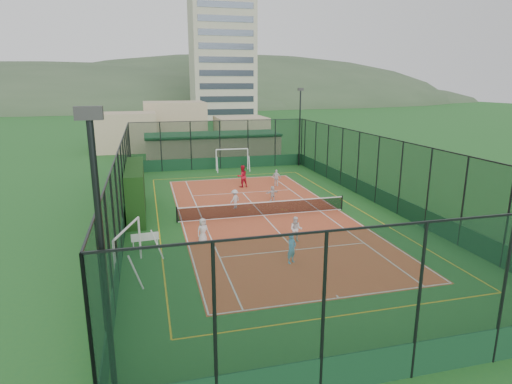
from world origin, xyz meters
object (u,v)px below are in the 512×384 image
(child_near_mid, at_px, (292,248))
(futsal_goal_far, at_px, (232,160))
(clubhouse, at_px, (213,147))
(floodlight_sw, at_px, (105,279))
(child_far_right, at_px, (276,178))
(futsal_goal_near, at_px, (128,250))
(child_near_left, at_px, (203,231))
(child_far_left, at_px, (235,199))
(child_far_back, at_px, (272,193))
(floodlight_ne, at_px, (300,127))
(child_near_right, at_px, (296,229))
(white_bench, at_px, (145,239))
(coach, at_px, (242,176))
(apartment_tower, at_px, (222,57))

(child_near_mid, bearing_deg, futsal_goal_far, 51.95)
(clubhouse, bearing_deg, floodlight_sw, -102.56)
(futsal_goal_far, relative_size, child_far_right, 2.34)
(futsal_goal_near, bearing_deg, child_near_left, -35.28)
(clubhouse, xyz_separation_m, child_far_left, (-1.53, -19.84, -0.88))
(child_far_back, bearing_deg, futsal_goal_near, 31.65)
(floodlight_sw, xyz_separation_m, futsal_goal_near, (0.06, 9.55, -3.02))
(floodlight_ne, distance_m, child_near_right, 23.53)
(child_far_right, bearing_deg, futsal_goal_far, -44.89)
(white_bench, bearing_deg, child_near_left, -11.04)
(child_near_mid, xyz_separation_m, child_near_right, (1.20, 2.72, -0.04))
(child_near_mid, relative_size, child_near_right, 1.05)
(child_near_right, bearing_deg, child_far_right, 101.09)
(coach, bearing_deg, child_far_left, 58.70)
(futsal_goal_near, bearing_deg, futsal_goal_far, -4.97)
(futsal_goal_near, distance_m, child_far_left, 11.59)
(child_near_mid, distance_m, child_near_right, 2.97)
(clubhouse, relative_size, futsal_goal_near, 4.44)
(white_bench, distance_m, futsal_goal_near, 3.44)
(floodlight_ne, xyz_separation_m, futsal_goal_far, (-7.55, -0.71, -3.04))
(white_bench, bearing_deg, child_far_left, 38.71)
(child_far_back, bearing_deg, child_near_left, 36.00)
(apartment_tower, xyz_separation_m, futsal_goal_near, (-20.54, -89.05, -13.90))
(futsal_goal_far, height_order, child_far_left, futsal_goal_far)
(child_far_left, xyz_separation_m, child_far_right, (4.93, 5.87, 0.03))
(apartment_tower, bearing_deg, child_far_right, -96.63)
(child_near_left, height_order, child_near_mid, child_near_mid)
(child_near_mid, xyz_separation_m, coach, (1.16, 16.30, 0.18))
(floodlight_ne, bearing_deg, child_far_left, -125.05)
(apartment_tower, xyz_separation_m, child_far_left, (-13.53, -79.84, -14.30))
(futsal_goal_far, xyz_separation_m, child_near_left, (-5.70, -20.01, -0.36))
(white_bench, bearing_deg, coach, 51.20)
(apartment_tower, distance_m, child_near_right, 89.13)
(floodlight_sw, distance_m, futsal_goal_far, 34.03)
(futsal_goal_far, relative_size, child_near_left, 2.34)
(floodlight_sw, height_order, futsal_goal_far, floodlight_sw)
(floodlight_ne, bearing_deg, child_near_left, -122.60)
(floodlight_sw, height_order, child_far_right, floodlight_sw)
(child_far_back, relative_size, coach, 0.60)
(floodlight_ne, relative_size, child_near_left, 5.73)
(apartment_tower, bearing_deg, child_near_mid, -98.06)
(child_near_left, height_order, child_far_right, child_far_right)
(child_near_left, bearing_deg, white_bench, 153.80)
(child_far_left, height_order, child_far_right, child_far_right)
(apartment_tower, distance_m, white_bench, 89.22)
(child_near_mid, bearing_deg, floodlight_ne, 35.41)
(white_bench, height_order, child_far_back, child_far_back)
(futsal_goal_near, xyz_separation_m, child_far_right, (11.94, 15.09, -0.37))
(futsal_goal_near, bearing_deg, child_far_left, -19.56)
(child_far_right, distance_m, coach, 3.01)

